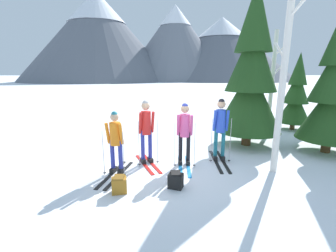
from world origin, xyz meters
name	(u,v)px	position (x,y,z in m)	size (l,w,h in m)	color
ground_plane	(170,165)	(0.00, 0.00, 0.00)	(400.00, 400.00, 0.00)	white
skier_in_orange	(116,141)	(-1.40, -0.54, 0.89)	(0.69, 1.74, 1.64)	black
skier_in_red	(146,128)	(-0.67, 0.18, 1.05)	(0.86, 1.57, 1.84)	red
skier_in_pink	(185,130)	(0.41, 0.02, 1.01)	(0.61, 1.57, 1.77)	#1E84D1
skier_in_blue	(220,127)	(1.48, 0.32, 1.03)	(0.61, 1.81, 1.85)	black
pine_tree_near	(251,75)	(2.83, 1.85, 2.51)	(2.27, 2.27, 5.48)	#51381E
pine_tree_mid	(296,95)	(5.80, 4.15, 1.58)	(1.43, 1.43, 3.45)	#51381E
pine_tree_far	(335,87)	(5.19, 0.99, 2.15)	(1.94, 1.94, 4.70)	#51381E
birch_tree_tall	(272,84)	(4.16, 3.09, 2.11)	(0.55, 0.26, 4.17)	silver
birch_tree_slender	(283,79)	(2.76, -0.50, 2.43)	(0.42, 1.30, 4.71)	silver
backpack_on_snow_front	(119,185)	(-1.15, -1.55, 0.19)	(0.36, 0.29, 0.38)	#99661E
backpack_on_snow_beside	(176,180)	(0.10, -1.36, 0.19)	(0.38, 0.33, 0.38)	black
mountain_ridge_distant	(160,42)	(-1.10, 72.28, 12.02)	(86.47, 52.53, 26.16)	slate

